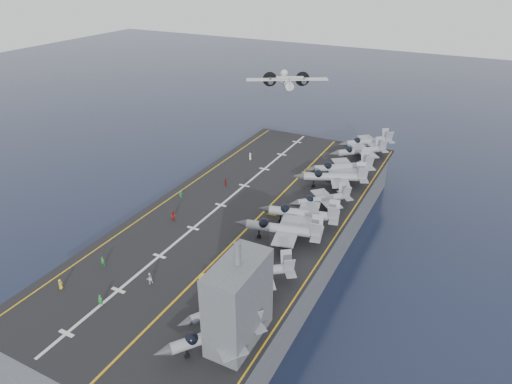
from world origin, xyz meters
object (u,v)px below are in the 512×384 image
at_px(tow_cart_a, 207,280).
at_px(transport_plane, 287,84).
at_px(island_superstructure, 238,293).
at_px(fighter_jet_0, 216,333).

xyz_separation_m(tow_cart_a, transport_plane, (-19.25, 73.21, 11.88)).
height_order(island_superstructure, fighter_jet_0, island_superstructure).
relative_size(island_superstructure, transport_plane, 0.54).
distance_m(island_superstructure, transport_plane, 86.03).
bearing_deg(tow_cart_a, fighter_jet_0, -52.10).
relative_size(tow_cart_a, transport_plane, 0.09).
relative_size(island_superstructure, fighter_jet_0, 0.88).
bearing_deg(transport_plane, fighter_jet_0, -71.89).
distance_m(tow_cart_a, transport_plane, 76.63).
bearing_deg(fighter_jet_0, tow_cart_a, 127.90).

